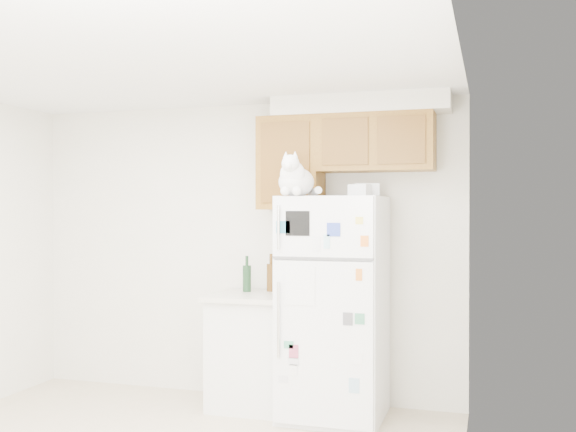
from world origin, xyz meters
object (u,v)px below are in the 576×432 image
at_px(refrigerator, 334,307).
at_px(storage_box_front, 360,190).
at_px(cat, 295,180).
at_px(base_counter, 252,350).
at_px(storage_box_back, 366,190).
at_px(bottle_amber, 271,273).
at_px(bottle_green, 247,274).

xyz_separation_m(refrigerator, storage_box_front, (0.20, -0.01, 0.89)).
relative_size(cat, storage_box_front, 3.10).
xyz_separation_m(refrigerator, base_counter, (-0.69, 0.07, -0.39)).
bearing_deg(storage_box_back, base_counter, 160.51).
bearing_deg(storage_box_back, bottle_amber, 147.78).
height_order(refrigerator, storage_box_back, storage_box_back).
xyz_separation_m(refrigerator, bottle_amber, (-0.59, 0.26, 0.23)).
relative_size(cat, storage_box_back, 2.59).
relative_size(cat, bottle_amber, 1.49).
xyz_separation_m(base_counter, bottle_green, (-0.09, 0.11, 0.61)).
xyz_separation_m(refrigerator, bottle_green, (-0.78, 0.18, 0.22)).
relative_size(refrigerator, base_counter, 1.85).
height_order(refrigerator, bottle_amber, refrigerator).
bearing_deg(storage_box_back, storage_box_front, -127.09).
bearing_deg(storage_box_front, bottle_green, -177.00).
distance_m(cat, storage_box_front, 0.51).
height_order(storage_box_back, bottle_amber, storage_box_back).
xyz_separation_m(storage_box_front, bottle_amber, (-0.80, 0.27, -0.67)).
relative_size(storage_box_front, bottle_green, 0.50).
relative_size(bottle_green, bottle_amber, 0.95).
xyz_separation_m(storage_box_back, bottle_amber, (-0.83, 0.16, -0.67)).
relative_size(base_counter, bottle_amber, 2.94).
bearing_deg(cat, storage_box_front, 30.00).
distance_m(storage_box_back, bottle_amber, 1.08).
bearing_deg(base_counter, storage_box_back, 1.63).
xyz_separation_m(storage_box_back, bottle_green, (-1.01, 0.08, -0.68)).
relative_size(refrigerator, cat, 3.65).
height_order(storage_box_back, storage_box_front, storage_box_back).
distance_m(storage_box_back, storage_box_front, 0.11).
bearing_deg(base_counter, bottle_amber, 63.00).
xyz_separation_m(bottle_green, bottle_amber, (0.18, 0.08, 0.01)).
xyz_separation_m(cat, bottle_green, (-0.55, 0.44, -0.75)).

